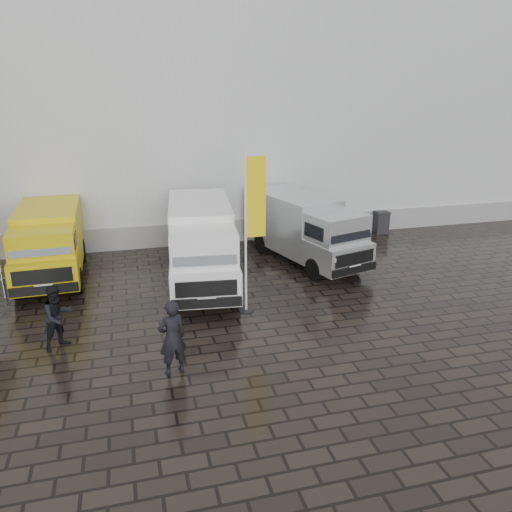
{
  "coord_description": "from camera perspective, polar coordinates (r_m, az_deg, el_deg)",
  "views": [
    {
      "loc": [
        -3.93,
        -13.67,
        6.85
      ],
      "look_at": [
        0.26,
        2.2,
        1.21
      ],
      "focal_mm": 35.0,
      "sensor_mm": 36.0,
      "label": 1
    }
  ],
  "objects": [
    {
      "name": "van_white",
      "position": [
        17.92,
        -6.28,
        1.17
      ],
      "size": [
        2.88,
        6.71,
        2.82
      ],
      "primitive_type": null,
      "rotation": [
        0.0,
        0.0,
        -0.11
      ],
      "color": "white",
      "rests_on": "ground"
    },
    {
      "name": "person_front",
      "position": [
        12.57,
        -9.55,
        -9.2
      ],
      "size": [
        0.82,
        0.66,
        1.96
      ],
      "primitive_type": "imported",
      "rotation": [
        0.0,
        0.0,
        3.44
      ],
      "color": "black",
      "rests_on": "ground"
    },
    {
      "name": "van_silver",
      "position": [
        20.19,
        5.56,
        2.95
      ],
      "size": [
        3.59,
        6.39,
        2.63
      ],
      "primitive_type": null,
      "rotation": [
        0.0,
        0.0,
        0.27
      ],
      "color": "silver",
      "rests_on": "ground"
    },
    {
      "name": "exhibition_hall",
      "position": [
        30.27,
        -3.64,
        17.31
      ],
      "size": [
        44.0,
        16.0,
        12.0
      ],
      "primitive_type": "cube",
      "color": "silver",
      "rests_on": "ground"
    },
    {
      "name": "flagpole",
      "position": [
        15.15,
        -0.52,
        3.67
      ],
      "size": [
        0.88,
        0.5,
        5.1
      ],
      "color": "black",
      "rests_on": "ground"
    },
    {
      "name": "wheelie_bin",
      "position": [
        25.06,
        14.14,
        3.77
      ],
      "size": [
        0.7,
        0.7,
        1.06
      ],
      "primitive_type": "cube",
      "rotation": [
        0.0,
        0.0,
        -0.1
      ],
      "color": "black",
      "rests_on": "ground"
    },
    {
      "name": "hall_plinth",
      "position": [
        23.3,
        0.54,
        3.14
      ],
      "size": [
        44.0,
        0.15,
        1.0
      ],
      "primitive_type": "cube",
      "color": "gray",
      "rests_on": "ground"
    },
    {
      "name": "ground",
      "position": [
        15.79,
        1.15,
        -6.76
      ],
      "size": [
        120.0,
        120.0,
        0.0
      ],
      "primitive_type": "plane",
      "color": "black",
      "rests_on": "ground"
    },
    {
      "name": "person_tent",
      "position": [
        14.64,
        -21.69,
        -6.45
      ],
      "size": [
        1.12,
        1.08,
        1.81
      ],
      "primitive_type": "imported",
      "rotation": [
        0.0,
        0.0,
        0.66
      ],
      "color": "black",
      "rests_on": "ground"
    },
    {
      "name": "van_yellow",
      "position": [
        19.83,
        -22.5,
        1.17
      ],
      "size": [
        2.3,
        5.61,
        2.56
      ],
      "primitive_type": null,
      "rotation": [
        0.0,
        0.0,
        0.03
      ],
      "color": "#D5BB0B",
      "rests_on": "ground"
    }
  ]
}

